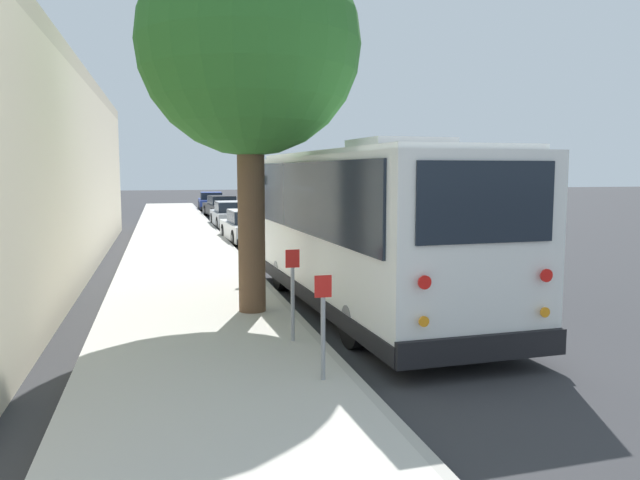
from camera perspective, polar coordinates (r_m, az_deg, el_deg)
ground_plane at (r=13.00m, az=3.15°, el=-6.11°), size 160.00×160.00×0.00m
sidewalk_slab at (r=12.43m, az=-11.49°, el=-6.46°), size 80.00×3.51×0.15m
curb_strip at (r=12.64m, az=-3.15°, el=-6.13°), size 80.00×0.14×0.15m
shuttle_bus at (r=12.42m, az=4.22°, el=1.65°), size 9.07×3.12×3.35m
parked_sedan_white at (r=24.67m, az=-6.53°, el=1.18°), size 4.42×1.89×1.28m
parked_sedan_silver at (r=31.12m, az=-8.12°, el=2.25°), size 4.28×1.82×1.30m
parked_sedan_black at (r=38.19m, az=-9.01°, el=2.98°), size 4.80×1.98×1.30m
parked_sedan_blue at (r=45.35m, az=-9.92°, el=3.48°), size 4.55×1.86×1.28m
street_tree at (r=12.10m, az=-6.58°, el=18.48°), size 4.08×4.08×7.61m
sign_post_near at (r=7.96m, az=0.28°, el=-7.88°), size 0.06×0.22×1.35m
sign_post_far at (r=9.75m, az=-2.52°, el=-4.96°), size 0.06×0.22×1.44m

